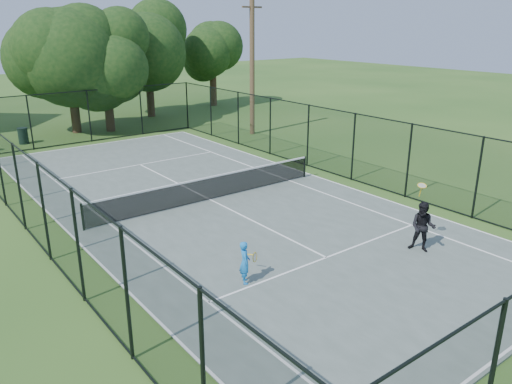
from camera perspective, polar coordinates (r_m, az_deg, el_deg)
ground at (r=19.68m, az=-5.23°, el=-1.05°), size 120.00×120.00×0.00m
tennis_court at (r=19.67m, az=-5.23°, el=-0.96°), size 11.00×24.00×0.06m
tennis_net at (r=19.49m, az=-5.28°, el=0.55°), size 10.08×0.08×0.95m
fence at (r=19.23m, az=-5.36°, el=3.16°), size 13.10×26.10×3.00m
tree_near_left at (r=33.41m, az=-20.71°, el=14.86°), size 6.26×6.26×8.17m
tree_near_mid at (r=33.26m, az=-16.95°, el=14.27°), size 5.56×5.56×7.27m
tree_near_right at (r=38.01m, az=-12.34°, el=15.64°), size 5.50×5.50×7.60m
tree_far_right at (r=42.54m, az=-4.99°, el=14.80°), size 4.55×4.55×6.01m
trash_bin_right at (r=31.85m, az=-25.08°, el=5.85°), size 0.58×0.58×0.93m
utility_pole at (r=31.04m, az=-0.45°, el=14.25°), size 1.40×0.30×8.25m
player_blue at (r=13.32m, az=-1.27°, el=-8.02°), size 0.81×0.51×1.19m
player_black at (r=15.82m, az=18.53°, el=-3.80°), size 0.92×0.96×2.02m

